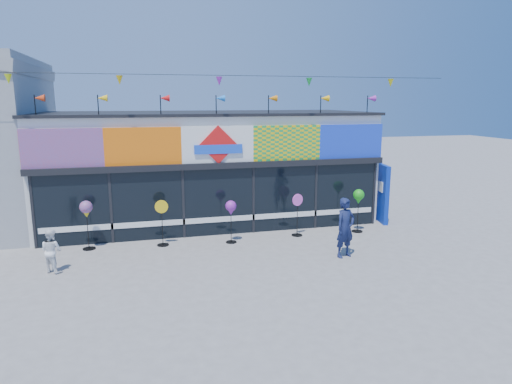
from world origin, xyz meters
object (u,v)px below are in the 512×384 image
object	(u,v)px
blue_sign	(382,193)
spinner_1	(162,222)
spinner_4	(359,198)
child	(51,251)
spinner_2	(231,209)
adult_man	(345,228)
spinner_0	(86,211)
spinner_3	(297,214)

from	to	relation	value
blue_sign	spinner_1	world-z (taller)	blue_sign
spinner_4	child	size ratio (longest dim) A/B	1.28
spinner_2	adult_man	xyz separation A→B (m)	(2.96, -2.18, -0.23)
spinner_0	spinner_3	xyz separation A→B (m)	(6.74, -0.25, -0.46)
spinner_0	adult_man	size ratio (longest dim) A/B	0.87
spinner_3	spinner_2	bearing A→B (deg)	-175.27
spinner_3	child	bearing A→B (deg)	-168.50
spinner_3	adult_man	size ratio (longest dim) A/B	0.82
spinner_2	child	bearing A→B (deg)	-165.54
spinner_3	adult_man	bearing A→B (deg)	-74.95
spinner_4	spinner_2	bearing A→B (deg)	-178.74
adult_man	spinner_0	bearing A→B (deg)	142.09
spinner_0	spinner_2	world-z (taller)	spinner_0
spinner_1	spinner_4	xyz separation A→B (m)	(6.70, -0.15, 0.44)
spinner_0	spinner_1	world-z (taller)	spinner_0
spinner_0	spinner_3	distance (m)	6.76
spinner_1	spinner_4	distance (m)	6.71
spinner_1	child	distance (m)	3.39
spinner_2	spinner_1	bearing A→B (deg)	173.52
spinner_2	spinner_3	world-z (taller)	spinner_3
spinner_0	spinner_2	size ratio (longest dim) A/B	1.10
spinner_0	spinner_1	distance (m)	2.30
spinner_4	adult_man	world-z (taller)	adult_man
spinner_4	child	world-z (taller)	spinner_4
spinner_0	blue_sign	bearing A→B (deg)	3.64
spinner_1	spinner_3	xyz separation A→B (m)	(4.49, -0.05, -0.01)
spinner_2	spinner_4	size ratio (longest dim) A/B	0.92
blue_sign	spinner_2	world-z (taller)	blue_sign
blue_sign	spinner_0	size ratio (longest dim) A/B	1.42
blue_sign	spinner_4	bearing A→B (deg)	-135.26
blue_sign	spinner_4	distance (m)	1.81
spinner_3	spinner_4	world-z (taller)	spinner_4
blue_sign	spinner_1	xyz separation A→B (m)	(-8.19, -0.86, -0.32)
adult_man	spinner_3	bearing A→B (deg)	86.72
spinner_0	spinner_3	size ratio (longest dim) A/B	1.06
spinner_4	blue_sign	bearing A→B (deg)	33.99
spinner_1	spinner_3	bearing A→B (deg)	-0.68
spinner_1	spinner_2	world-z (taller)	spinner_1
blue_sign	child	distance (m)	11.46
adult_man	blue_sign	bearing A→B (deg)	28.69
spinner_1	spinner_4	size ratio (longest dim) A/B	0.97
spinner_0	child	size ratio (longest dim) A/B	1.29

